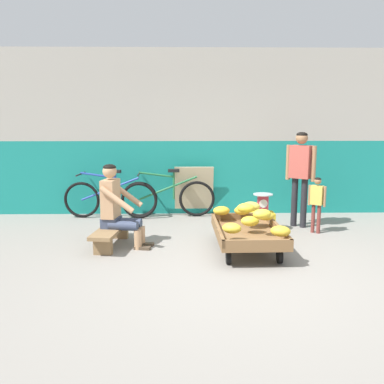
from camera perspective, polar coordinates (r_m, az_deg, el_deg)
The scene contains 14 objects.
ground_plane at distance 5.00m, azimuth 6.92°, elevation -10.90°, with size 80.00×80.00×0.00m, color gray.
back_wall at distance 7.97m, azimuth 3.78°, elevation 7.83°, with size 16.00×0.30×2.95m.
banana_cart at distance 5.79m, azimuth 7.34°, elevation -5.46°, with size 0.87×1.46×0.36m.
banana_pile at distance 5.80m, azimuth 7.61°, elevation -3.13°, with size 0.87×1.37×0.26m.
low_bench at distance 6.08m, azimuth -10.57°, elevation -5.20°, with size 0.45×1.13×0.27m.
vendor_seated at distance 5.97m, azimuth -9.89°, elevation -1.84°, with size 0.72×0.56×1.14m.
plastic_crate at distance 6.83m, azimuth 9.26°, elevation -3.90°, with size 0.36×0.28×0.30m.
weighing_scale at distance 6.77m, azimuth 9.34°, elevation -1.41°, with size 0.30×0.30×0.29m.
bicycle_near_left at distance 7.70m, azimuth -10.78°, elevation -0.83°, with size 1.66×0.48×0.86m.
bicycle_far_left at distance 7.67m, azimuth -3.19°, elevation -0.71°, with size 1.66×0.48×0.86m.
sign_board at distance 7.84m, azimuth 0.26°, elevation 0.20°, with size 0.70×0.20×0.89m.
customer_adult at distance 7.09m, azimuth 14.15°, elevation 3.02°, with size 0.41×0.35×1.53m.
customer_child at distance 6.83m, azimuth 16.18°, elevation -0.89°, with size 0.23×0.19×0.86m.
shopping_bag at distance 6.36m, azimuth 9.33°, elevation -5.23°, with size 0.18×0.12×0.24m, color green.
Camera 1 is at (-0.69, -4.62, 1.78)m, focal length 40.35 mm.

